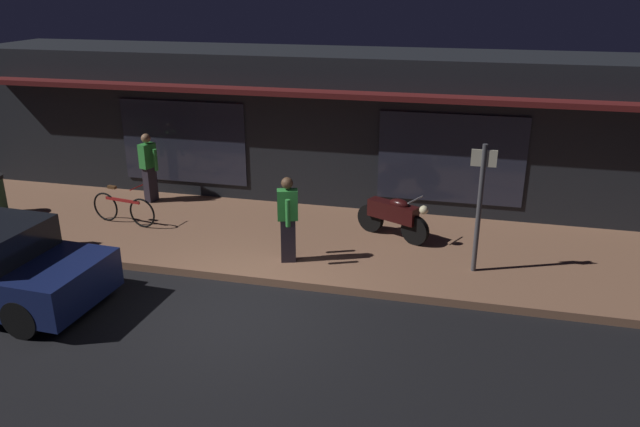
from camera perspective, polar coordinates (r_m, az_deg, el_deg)
The scene contains 8 objects.
ground_plane at distance 10.49m, azimuth -7.79°, elevation -8.99°, with size 60.00×60.00×0.00m, color black.
sidewalk_slab at distance 13.00m, azimuth -3.06°, elevation -2.39°, with size 18.00×4.00×0.15m, color #8C6047.
storefront_building at distance 15.60m, azimuth 0.41°, elevation 8.25°, with size 18.00×3.30×3.60m.
motorcycle at distance 12.77m, azimuth 6.87°, elevation -0.18°, with size 1.58×0.91×0.97m.
bicycle_parked at distance 14.13m, azimuth -17.75°, elevation 0.44°, with size 1.64×0.44×0.91m.
person_photographer at distance 15.31m, azimuth -15.60°, elevation 4.25°, with size 0.61×0.43×1.67m.
person_bystander at distance 11.50m, azimuth -3.01°, elevation -0.41°, with size 0.43×0.61×1.67m.
sign_post at distance 11.28m, azimuth 14.59°, elevation 1.11°, with size 0.44×0.09×2.40m.
Camera 1 is at (3.50, -8.44, 5.16)m, focal length 34.54 mm.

